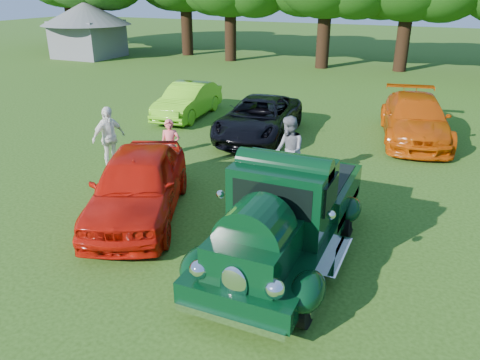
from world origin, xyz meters
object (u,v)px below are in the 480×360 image
at_px(spectator_white, 109,138).
at_px(back_car_orange, 415,119).
at_px(back_car_lime, 188,101).
at_px(spectator_grey, 289,151).
at_px(back_car_black, 259,118).
at_px(hero_pickup, 286,216).
at_px(red_convertible, 138,184).
at_px(gazebo, 87,23).
at_px(spectator_pink, 170,146).

bearing_deg(spectator_white, back_car_orange, -34.15).
distance_m(back_car_lime, spectator_grey, 7.73).
distance_m(back_car_black, back_car_orange, 5.38).
height_order(back_car_black, spectator_white, spectator_white).
bearing_deg(hero_pickup, red_convertible, 174.50).
relative_size(back_car_lime, back_car_black, 0.83).
bearing_deg(spectator_grey, back_car_lime, -166.00).
xyz_separation_m(spectator_grey, gazebo, (-21.08, 16.86, 1.47)).
relative_size(back_car_orange, spectator_white, 2.81).
distance_m(back_car_lime, back_car_black, 3.88).
bearing_deg(gazebo, spectator_grey, -38.65).
bearing_deg(spectator_white, gazebo, 58.36).
bearing_deg(hero_pickup, back_car_black, 115.54).
bearing_deg(hero_pickup, spectator_grey, 107.62).
distance_m(back_car_lime, gazebo, 19.35).
height_order(red_convertible, spectator_grey, spectator_grey).
xyz_separation_m(hero_pickup, spectator_grey, (-1.13, 3.57, 0.04)).
xyz_separation_m(hero_pickup, spectator_white, (-6.28, 2.61, 0.02)).
bearing_deg(spectator_grey, back_car_black, 176.39).
bearing_deg(red_convertible, back_car_black, 64.67).
bearing_deg(hero_pickup, spectator_pink, 145.89).
xyz_separation_m(back_car_lime, back_car_black, (3.63, -1.35, 0.01)).
bearing_deg(spectator_white, back_car_black, -15.46).
height_order(red_convertible, spectator_pink, red_convertible).
height_order(red_convertible, spectator_white, spectator_white).
height_order(spectator_pink, gazebo, gazebo).
xyz_separation_m(spectator_grey, spectator_white, (-5.15, -0.96, -0.01)).
xyz_separation_m(spectator_pink, spectator_white, (-1.82, -0.41, 0.14)).
bearing_deg(gazebo, red_convertible, -47.29).
bearing_deg(spectator_pink, red_convertible, -94.40).
bearing_deg(spectator_pink, back_car_orange, 24.13).
distance_m(red_convertible, gazebo, 27.37).
height_order(back_car_orange, spectator_pink, spectator_pink).
bearing_deg(red_convertible, spectator_pink, 83.14).
distance_m(hero_pickup, back_car_lime, 11.07).
relative_size(back_car_lime, gazebo, 0.64).
height_order(back_car_black, gazebo, gazebo).
relative_size(red_convertible, spectator_white, 2.53).
relative_size(hero_pickup, back_car_black, 1.07).
xyz_separation_m(red_convertible, back_car_black, (0.25, 6.82, -0.10)).
bearing_deg(back_car_lime, spectator_pink, -69.73).
bearing_deg(spectator_grey, spectator_pink, -116.75).
xyz_separation_m(hero_pickup, back_car_orange, (1.61, 9.07, -0.15)).
xyz_separation_m(back_car_black, spectator_white, (-2.85, -4.56, 0.23)).
xyz_separation_m(spectator_pink, gazebo, (-17.75, 17.41, 1.62)).
xyz_separation_m(back_car_black, spectator_grey, (2.29, -3.60, 0.24)).
bearing_deg(back_car_black, spectator_white, -127.67).
bearing_deg(back_car_orange, hero_pickup, -110.99).
xyz_separation_m(back_car_black, back_car_orange, (5.04, 1.89, 0.06)).
xyz_separation_m(back_car_lime, spectator_grey, (5.93, -4.96, 0.26)).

